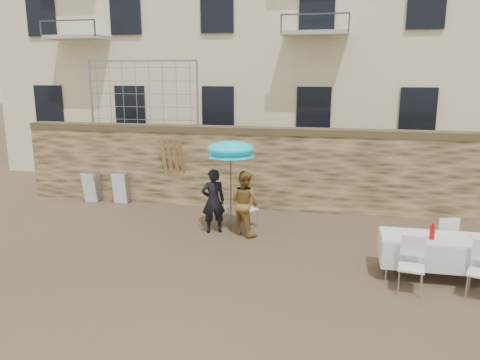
% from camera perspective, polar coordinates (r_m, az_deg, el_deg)
% --- Properties ---
extents(ground, '(80.00, 80.00, 0.00)m').
position_cam_1_polar(ground, '(8.67, -5.79, -12.13)').
color(ground, brown).
rests_on(ground, ground).
extents(stone_wall, '(13.00, 0.50, 2.20)m').
position_cam_1_polar(stone_wall, '(12.97, 0.88, 1.47)').
color(stone_wall, olive).
rests_on(stone_wall, ground).
extents(chain_link_fence, '(3.20, 0.06, 1.80)m').
position_cam_1_polar(chain_link_fence, '(13.63, -11.75, 10.24)').
color(chain_link_fence, gray).
rests_on(chain_link_fence, stone_wall).
extents(man_suit, '(0.66, 0.57, 1.52)m').
position_cam_1_polar(man_suit, '(10.91, -3.28, -2.57)').
color(man_suit, black).
rests_on(man_suit, ground).
extents(woman_dress, '(0.93, 0.88, 1.51)m').
position_cam_1_polar(woman_dress, '(10.74, 0.59, -2.83)').
color(woman_dress, '#C38D3B').
rests_on(woman_dress, ground).
extents(umbrella, '(1.14, 1.14, 2.04)m').
position_cam_1_polar(umbrella, '(10.66, -1.14, 3.49)').
color(umbrella, '#3F3F44').
rests_on(umbrella, ground).
extents(couple_chair_left, '(0.53, 0.53, 0.96)m').
position_cam_1_polar(couple_chair_left, '(11.50, -2.53, -3.20)').
color(couple_chair_left, white).
rests_on(couple_chair_left, ground).
extents(couple_chair_right, '(0.67, 0.67, 0.96)m').
position_cam_1_polar(couple_chair_right, '(11.35, 0.89, -3.41)').
color(couple_chair_right, white).
rests_on(couple_chair_right, ground).
extents(banquet_table, '(2.10, 0.85, 0.78)m').
position_cam_1_polar(banquet_table, '(9.24, 23.36, -6.70)').
color(banquet_table, silver).
rests_on(banquet_table, ground).
extents(soda_bottle, '(0.09, 0.09, 0.26)m').
position_cam_1_polar(soda_bottle, '(9.00, 22.39, -5.93)').
color(soda_bottle, red).
rests_on(soda_bottle, banquet_table).
extents(table_chair_front_left, '(0.54, 0.54, 0.96)m').
position_cam_1_polar(table_chair_front_left, '(8.52, 20.15, -9.84)').
color(table_chair_front_left, white).
rests_on(table_chair_front_left, ground).
extents(table_chair_back, '(0.59, 0.59, 0.96)m').
position_cam_1_polar(table_chair_back, '(10.10, 23.51, -6.58)').
color(table_chair_back, white).
rests_on(table_chair_back, ground).
extents(chair_stack_left, '(0.46, 0.47, 0.92)m').
position_cam_1_polar(chair_stack_left, '(14.36, -17.30, -0.62)').
color(chair_stack_left, white).
rests_on(chair_stack_left, ground).
extents(chair_stack_right, '(0.46, 0.40, 0.92)m').
position_cam_1_polar(chair_stack_right, '(13.94, -14.08, -0.81)').
color(chair_stack_right, white).
rests_on(chair_stack_right, ground).
extents(wood_planks, '(0.70, 0.20, 2.00)m').
position_cam_1_polar(wood_planks, '(13.27, -7.85, 1.17)').
color(wood_planks, '#A37749').
rests_on(wood_planks, ground).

